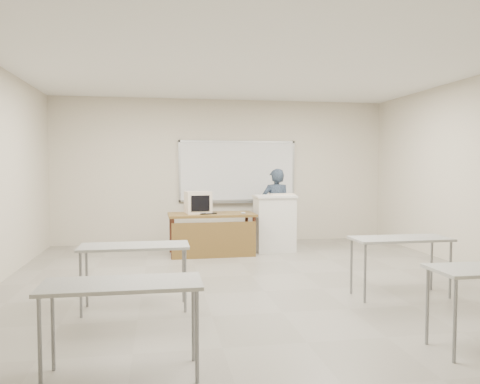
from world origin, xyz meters
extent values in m
cube|color=gray|center=(0.00, 0.00, -0.01)|extent=(7.00, 8.00, 0.01)
cube|color=white|center=(0.30, 3.97, 1.50)|extent=(2.40, 0.03, 1.20)
cube|color=#B7BABC|center=(0.30, 3.97, 2.12)|extent=(2.48, 0.04, 0.04)
cube|color=#B7BABC|center=(0.30, 3.97, 0.88)|extent=(2.48, 0.04, 0.04)
cube|color=#B7BABC|center=(-0.92, 3.97, 1.50)|extent=(0.04, 0.04, 1.28)
cube|color=#B7BABC|center=(1.52, 3.97, 1.50)|extent=(0.04, 0.04, 1.28)
cube|color=#B7BABC|center=(0.30, 3.92, 0.84)|extent=(2.16, 0.07, 0.02)
cube|color=#ACADA8|center=(-1.60, -0.50, 0.71)|extent=(1.20, 0.50, 0.03)
cylinder|color=slate|center=(-2.15, -0.70, 0.35)|extent=(0.03, 0.03, 0.70)
cylinder|color=slate|center=(-1.05, -0.70, 0.35)|extent=(0.03, 0.03, 0.70)
cylinder|color=slate|center=(-2.15, -0.30, 0.35)|extent=(0.03, 0.03, 0.70)
cylinder|color=slate|center=(-1.05, -0.30, 0.35)|extent=(0.03, 0.03, 0.70)
cube|color=#ACADA8|center=(1.60, -0.50, 0.71)|extent=(1.20, 0.50, 0.03)
cylinder|color=slate|center=(1.05, -0.70, 0.35)|extent=(0.03, 0.03, 0.70)
cylinder|color=slate|center=(2.15, -0.70, 0.35)|extent=(0.03, 0.03, 0.70)
cylinder|color=slate|center=(1.05, -0.30, 0.35)|extent=(0.03, 0.03, 0.70)
cylinder|color=slate|center=(2.15, -0.30, 0.35)|extent=(0.03, 0.03, 0.70)
cube|color=#ACADA8|center=(-1.60, -2.20, 0.71)|extent=(1.20, 0.50, 0.03)
cylinder|color=slate|center=(-2.15, -2.40, 0.35)|extent=(0.03, 0.03, 0.70)
cylinder|color=slate|center=(-1.05, -2.40, 0.35)|extent=(0.03, 0.03, 0.70)
cylinder|color=slate|center=(-2.15, -2.00, 0.35)|extent=(0.03, 0.03, 0.70)
cylinder|color=slate|center=(-1.05, -2.00, 0.35)|extent=(0.03, 0.03, 0.70)
cylinder|color=slate|center=(1.05, -2.40, 0.35)|extent=(0.03, 0.03, 0.70)
cylinder|color=slate|center=(1.05, -2.00, 0.35)|extent=(0.03, 0.03, 0.70)
cube|color=brown|center=(-0.40, 2.61, 0.73)|extent=(1.56, 0.78, 0.04)
cube|color=brown|center=(-0.40, 2.25, 0.32)|extent=(1.48, 0.03, 0.63)
cylinder|color=#431E12|center=(-1.12, 2.29, 0.35)|extent=(0.06, 0.06, 0.71)
cylinder|color=#431E12|center=(0.32, 2.29, 0.35)|extent=(0.06, 0.06, 0.71)
cylinder|color=#431E12|center=(-1.12, 2.94, 0.35)|extent=(0.06, 0.06, 0.71)
cylinder|color=#431E12|center=(0.32, 2.94, 0.35)|extent=(0.06, 0.06, 0.71)
cube|color=beige|center=(0.80, 2.73, 0.51)|extent=(0.71, 0.51, 1.02)
cube|color=beige|center=(0.80, 2.73, 1.04)|extent=(0.75, 0.55, 0.04)
cube|color=beige|center=(-0.65, 2.70, 0.95)|extent=(0.42, 0.44, 0.39)
cube|color=beige|center=(-0.65, 2.47, 0.95)|extent=(0.44, 0.04, 0.41)
cube|color=black|center=(-0.65, 2.44, 0.95)|extent=(0.33, 0.01, 0.28)
cube|color=black|center=(-0.50, 2.55, 0.76)|extent=(0.30, 0.22, 0.02)
cube|color=black|center=(-0.50, 2.54, 0.77)|extent=(0.25, 0.13, 0.01)
cube|color=black|center=(-0.50, 2.68, 0.87)|extent=(0.30, 0.07, 0.21)
cube|color=#789FC3|center=(-0.50, 2.68, 0.87)|extent=(0.26, 0.05, 0.16)
ellipsoid|color=#ABAEB2|center=(0.15, 2.41, 0.77)|extent=(0.10, 0.08, 0.03)
cube|color=beige|center=(0.95, 2.73, 1.07)|extent=(0.51, 0.26, 0.03)
imported|color=black|center=(0.95, 3.23, 0.78)|extent=(0.57, 0.38, 1.56)
camera|label=1|loc=(-1.30, -5.79, 1.61)|focal=35.00mm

